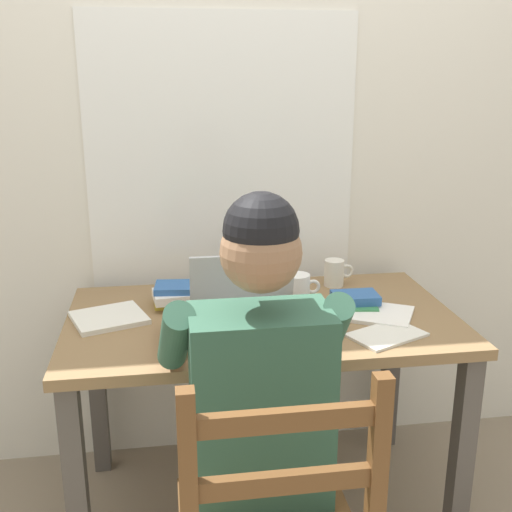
% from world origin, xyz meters
% --- Properties ---
extents(ground_plane, '(8.00, 8.00, 0.00)m').
position_xyz_m(ground_plane, '(0.00, 0.00, 0.00)').
color(ground_plane, gray).
extents(back_wall, '(6.00, 0.08, 2.60)m').
position_xyz_m(back_wall, '(-0.00, 0.44, 1.30)').
color(back_wall, silver).
rests_on(back_wall, ground).
extents(desk, '(1.27, 0.73, 0.74)m').
position_xyz_m(desk, '(0.00, 0.00, 0.64)').
color(desk, olive).
rests_on(desk, ground).
extents(seated_person, '(0.50, 0.60, 1.26)m').
position_xyz_m(seated_person, '(-0.09, -0.44, 0.70)').
color(seated_person, '#2D5642').
rests_on(seated_person, ground).
extents(laptop, '(0.33, 0.28, 0.23)m').
position_xyz_m(laptop, '(-0.07, -0.13, 0.80)').
color(laptop, '#ADAFB2').
rests_on(laptop, desk).
extents(computer_mouse, '(0.06, 0.10, 0.03)m').
position_xyz_m(computer_mouse, '(0.21, -0.16, 0.76)').
color(computer_mouse, black).
rests_on(computer_mouse, desk).
extents(coffee_mug_white, '(0.11, 0.07, 0.10)m').
position_xyz_m(coffee_mug_white, '(0.32, 0.25, 0.79)').
color(coffee_mug_white, silver).
rests_on(coffee_mug_white, desk).
extents(coffee_mug_dark, '(0.11, 0.08, 0.09)m').
position_xyz_m(coffee_mug_dark, '(-0.08, 0.20, 0.79)').
color(coffee_mug_dark, '#2D384C').
rests_on(coffee_mug_dark, desk).
extents(coffee_mug_spare, '(0.12, 0.09, 0.10)m').
position_xyz_m(coffee_mug_spare, '(0.14, 0.09, 0.79)').
color(coffee_mug_spare, white).
rests_on(coffee_mug_spare, desk).
extents(book_stack_main, '(0.16, 0.17, 0.05)m').
position_xyz_m(book_stack_main, '(0.33, 0.02, 0.76)').
color(book_stack_main, '#38844C').
rests_on(book_stack_main, desk).
extents(book_stack_side, '(0.18, 0.14, 0.08)m').
position_xyz_m(book_stack_side, '(-0.27, 0.13, 0.78)').
color(book_stack_side, gold).
rests_on(book_stack_side, desk).
extents(paper_pile_near_laptop, '(0.27, 0.26, 0.02)m').
position_xyz_m(paper_pile_near_laptop, '(-0.50, 0.03, 0.75)').
color(paper_pile_near_laptop, silver).
rests_on(paper_pile_near_laptop, desk).
extents(paper_pile_back_corner, '(0.26, 0.26, 0.01)m').
position_xyz_m(paper_pile_back_corner, '(0.39, -0.06, 0.75)').
color(paper_pile_back_corner, white).
rests_on(paper_pile_back_corner, desk).
extents(paper_pile_side, '(0.26, 0.22, 0.01)m').
position_xyz_m(paper_pile_side, '(0.35, -0.22, 0.75)').
color(paper_pile_side, silver).
rests_on(paper_pile_side, desk).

